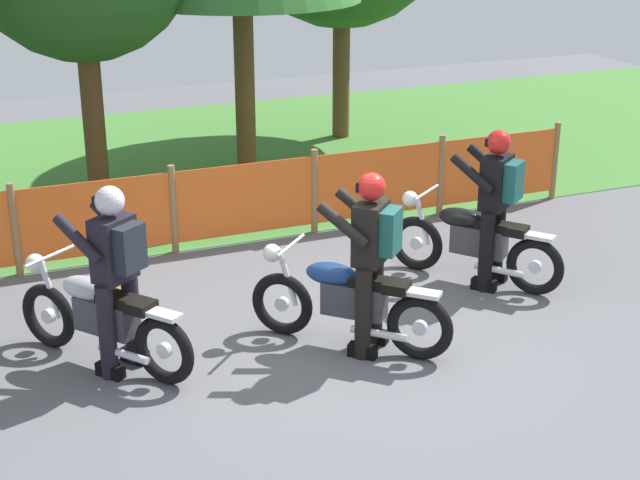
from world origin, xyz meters
The scene contains 10 objects.
ground centered at (0.00, 0.00, -0.01)m, with size 24.00×24.00×0.02m, color #5B5B60.
grass_verge centered at (0.00, 6.44, 0.01)m, with size 24.00×7.21×0.01m, color #427A33.
barrier_fence centered at (0.00, 2.83, 0.54)m, with size 8.76×0.08×1.05m.
motorcycle_lead centered at (0.00, -0.07, 0.45)m, with size 1.46×1.46×0.93m.
motorcycle_trailing centered at (1.85, 0.80, 0.45)m, with size 1.26×1.62×0.93m.
motorcycle_third centered at (-2.14, 0.44, 0.45)m, with size 1.26×1.64×0.93m.
rider_lead centered at (0.15, -0.22, 0.95)m, with size 0.77×0.76×1.69m.
rider_trailing centered at (1.98, 0.63, 0.95)m, with size 0.73×0.78×1.69m.
rider_third centered at (-2.01, 0.27, 0.95)m, with size 0.73×0.78×1.69m.
traffic_cone centered at (-1.82, 1.81, 0.26)m, with size 0.32×0.32×0.53m.
Camera 1 is at (-3.31, -7.31, 4.06)m, focal length 53.81 mm.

